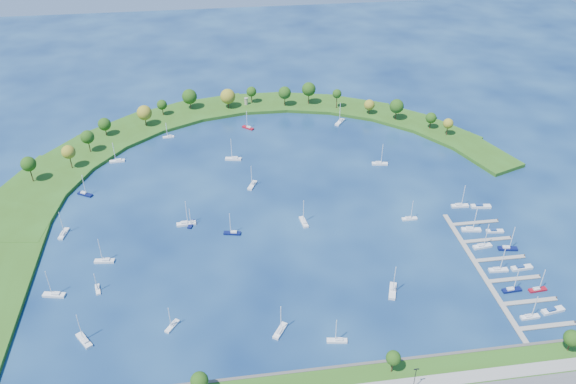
{
  "coord_description": "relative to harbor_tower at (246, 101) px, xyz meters",
  "views": [
    {
      "loc": [
        -28.39,
        -229.59,
        161.34
      ],
      "look_at": [
        5.0,
        5.0,
        4.0
      ],
      "focal_mm": 35.51,
      "sensor_mm": 36.0,
      "label": 1
    }
  ],
  "objects": [
    {
      "name": "moored_boat_8",
      "position": [
        -17.37,
        -135.38,
        -3.49
      ],
      "size": [
        8.18,
        3.81,
        11.59
      ],
      "rotation": [
        0.0,
        0.0,
        2.93
      ],
      "color": "#0A1143",
      "rests_on": "ground"
    },
    {
      "name": "docked_boat_11",
      "position": [
        105.0,
        -131.22,
        -3.66
      ],
      "size": [
        9.95,
        4.02,
        1.97
      ],
      "rotation": [
        0.0,
        0.0,
        -0.14
      ],
      "color": "white",
      "rests_on": "ground"
    },
    {
      "name": "breakwater_trees",
      "position": [
        -10.22,
        -24.23,
        6.31
      ],
      "size": [
        239.22,
        87.8,
        15.04
      ],
      "color": "#382314",
      "rests_on": "breakwater"
    },
    {
      "name": "moored_boat_18",
      "position": [
        -1.4,
        -30.74,
        -3.49
      ],
      "size": [
        7.32,
        6.94,
        11.6
      ],
      "rotation": [
        0.0,
        0.0,
        2.4
      ],
      "color": "maroon",
      "rests_on": "ground"
    },
    {
      "name": "moored_boat_21",
      "position": [
        -36.09,
        -125.59,
        -3.53
      ],
      "size": [
        3.87,
        6.81,
        9.66
      ],
      "rotation": [
        0.0,
        0.0,
        4.38
      ],
      "color": "#0A1143",
      "rests_on": "ground"
    },
    {
      "name": "docked_boat_6",
      "position": [
        92.65,
        -160.86,
        -3.46
      ],
      "size": [
        8.86,
        3.34,
        12.71
      ],
      "rotation": [
        0.0,
        0.0,
        0.11
      ],
      "color": "white",
      "rests_on": "ground"
    },
    {
      "name": "docked_boat_9",
      "position": [
        103.13,
        -150.99,
        -3.79
      ],
      "size": [
        8.11,
        3.1,
        1.61
      ],
      "rotation": [
        0.0,
        0.0,
        -0.11
      ],
      "color": "white",
      "rests_on": "ground"
    },
    {
      "name": "moored_boat_12",
      "position": [
        -94.32,
        -125.01,
        -3.47
      ],
      "size": [
        3.98,
        8.65,
        12.27
      ],
      "rotation": [
        0.0,
        0.0,
        1.37
      ],
      "color": "white",
      "rests_on": "ground"
    },
    {
      "name": "docked_boat_2",
      "position": [
        92.66,
        -189.12,
        -3.48
      ],
      "size": [
        8.11,
        2.67,
        11.77
      ],
      "rotation": [
        0.0,
        0.0,
        0.05
      ],
      "color": "#0A1143",
      "rests_on": "ground"
    },
    {
      "name": "docked_boat_5",
      "position": [
        103.11,
        -176.94,
        -3.69
      ],
      "size": [
        9.31,
        3.06,
        1.87
      ],
      "rotation": [
        0.0,
        0.0,
        0.05
      ],
      "color": "white",
      "rests_on": "ground"
    },
    {
      "name": "moored_boat_15",
      "position": [
        -90.66,
        -165.95,
        -3.44
      ],
      "size": [
        9.22,
        4.28,
        13.08
      ],
      "rotation": [
        0.0,
        0.0,
        2.93
      ],
      "color": "white",
      "rests_on": "ground"
    },
    {
      "name": "moored_boat_13",
      "position": [
        -3.28,
        -197.66,
        -3.46
      ],
      "size": [
        6.61,
        8.36,
        12.42
      ],
      "rotation": [
        0.0,
        0.0,
        0.99
      ],
      "color": "white",
      "rests_on": "ground"
    },
    {
      "name": "harbor_tower",
      "position": [
        0.0,
        0.0,
        0.0
      ],
      "size": [
        2.6,
        2.6,
        4.66
      ],
      "color": "gray",
      "rests_on": "breakwater"
    },
    {
      "name": "moored_boat_4",
      "position": [
        -89.61,
        -92.57,
        -3.48
      ],
      "size": [
        8.23,
        6.15,
        12.05
      ],
      "rotation": [
        0.0,
        0.0,
        5.75
      ],
      "color": "#0A1143",
      "rests_on": "ground"
    },
    {
      "name": "docked_boat_3",
      "position": [
        103.17,
        -190.43,
        -3.5
      ],
      "size": [
        7.66,
        2.63,
        11.07
      ],
      "rotation": [
        0.0,
        0.0,
        0.07
      ],
      "color": "maroon",
      "rests_on": "ground"
    },
    {
      "name": "moored_boat_3",
      "position": [
        67.08,
        -136.03,
        -3.51
      ],
      "size": [
        7.34,
        2.13,
        10.75
      ],
      "rotation": [
        0.0,
        0.0,
        0.01
      ],
      "color": "white",
      "rests_on": "ground"
    },
    {
      "name": "ground",
      "position": [
        7.14,
        -115.27,
        -4.38
      ],
      "size": [
        700.0,
        700.0,
        0.0
      ],
      "primitive_type": "plane",
      "color": "#071944",
      "rests_on": "ground"
    },
    {
      "name": "moored_boat_14",
      "position": [
        16.85,
        -205.28,
        -3.5
      ],
      "size": [
        7.77,
        3.29,
        11.06
      ],
      "rotation": [
        0.0,
        0.0,
        2.98
      ],
      "color": "white",
      "rests_on": "ground"
    },
    {
      "name": "docked_boat_7",
      "position": [
        103.16,
        -163.9,
        -3.46
      ],
      "size": [
        8.75,
        3.76,
        12.45
      ],
      "rotation": [
        0.0,
        0.0,
        -0.17
      ],
      "color": "#0A1143",
      "rests_on": "ground"
    },
    {
      "name": "docked_boat_0",
      "position": [
        92.67,
        -204.1,
        -3.5
      ],
      "size": [
        7.55,
        2.4,
        10.98
      ],
      "rotation": [
        0.0,
        0.0,
        0.04
      ],
      "color": "white",
      "rests_on": "ground"
    },
    {
      "name": "moored_boat_6",
      "position": [
        -76.93,
        -60.81,
        -3.47
      ],
      "size": [
        8.41,
        2.87,
        12.16
      ],
      "rotation": [
        0.0,
        0.0,
        3.21
      ],
      "color": "white",
      "rests_on": "ground"
    },
    {
      "name": "breakwater",
      "position": [
        -39.19,
        -66.55,
        -3.39
      ],
      "size": [
        286.74,
        247.64,
        2.0
      ],
      "color": "#2C5015",
      "rests_on": "ground"
    },
    {
      "name": "moored_boat_20",
      "position": [
        -43.27,
        -189.43,
        -3.52
      ],
      "size": [
        5.66,
        6.94,
        10.4
      ],
      "rotation": [
        0.0,
        0.0,
        4.11
      ],
      "color": "white",
      "rests_on": "ground"
    },
    {
      "name": "moored_boat_16",
      "position": [
        -73.23,
        -147.36,
        -3.46
      ],
      "size": [
        8.71,
        3.32,
        12.49
      ],
      "rotation": [
        0.0,
        0.0,
        3.03
      ],
      "color": "white",
      "rests_on": "ground"
    },
    {
      "name": "docked_boat_1",
      "position": [
        103.11,
        -202.26,
        -3.69
      ],
      "size": [
        9.56,
        3.89,
        1.89
      ],
      "rotation": [
        0.0,
        0.0,
        0.14
      ],
      "color": "white",
      "rests_on": "ground"
    },
    {
      "name": "moored_boat_2",
      "position": [
        56.33,
        -31.25,
        -3.42
      ],
      "size": [
        7.83,
        9.18,
        13.95
      ],
      "rotation": [
        0.0,
        0.0,
        4.07
      ],
      "color": "white",
      "rests_on": "ground"
    },
    {
      "name": "moored_boat_19",
      "position": [
        67.05,
        -84.21,
        -3.45
      ],
      "size": [
        8.95,
        3.8,
        12.74
      ],
      "rotation": [
        0.0,
        0.0,
        6.12
      ],
      "color": "white",
      "rests_on": "ground"
    },
    {
      "name": "moored_boat_9",
      "position": [
        -12.67,
        -67.59,
        -3.44
      ],
      "size": [
        9.33,
        4.32,
        13.23
      ],
      "rotation": [
        0.0,
        0.0,
        2.93
      ],
      "color": "white",
      "rests_on": "ground"
    },
    {
      "name": "moored_boat_5",
      "position": [
        -4.58,
        -96.14,
        -3.46
      ],
      "size": [
        5.84,
        8.79,
        12.61
      ],
      "rotation": [
        0.0,
        0.0,
        4.27
      ],
      "color": "white",
      "rests_on": "ground"
    },
    {
      "name": "moored_boat_0",
      "position": [
        44.64,
        -182.84,
        -3.41
      ],
      "size": [
        5.84,
        9.89,
        14.05
      ],
      "rotation": [
        0.0,
        0.0,
        4.36
      ],
      "color": "white",
      "rests_on": "ground"
    },
    {
      "name": "dock_system",
      "position": [
        92.44,
        -176.27,
        -4.03
      ],
      "size": [
        24.28,
        82.0,
        1.6
      ],
      "color": "gray",
      "rests_on": "ground"
    },
    {
      "name": "moored_boat_7",
      "position": [
        -38.54,
        -125.23,
        -3.44
      ],
      "size": [
        9.19,
        3.17,
        13.28
      ],
      "rotation": [
        0.0,
        0.0,
        0.07
      ],
      "color": "white",
      "rests_on": "ground"
    },
    {
      "name": "docked_boat_10",
      "position": [
        95.05,
        -129.25,
        -3.46
      ],
      "size": [
        8.58,
        2.78,
        12.47
      ],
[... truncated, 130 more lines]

